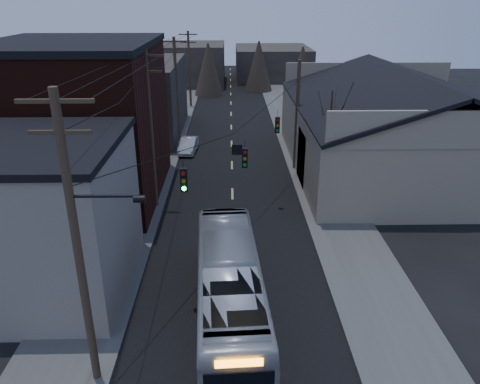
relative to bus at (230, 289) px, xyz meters
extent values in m
cube|color=black|center=(0.20, 23.68, -1.52)|extent=(9.00, 110.00, 0.02)
cube|color=#474744|center=(-6.30, 23.68, -1.47)|extent=(4.00, 110.00, 0.12)
cube|color=#474744|center=(6.70, 23.68, -1.47)|extent=(4.00, 110.00, 0.12)
cube|color=gray|center=(-8.80, 2.68, 1.97)|extent=(8.00, 8.00, 7.00)
cube|color=black|center=(-9.80, 13.68, 3.47)|extent=(10.00, 12.00, 10.00)
cube|color=#2E2925|center=(-9.30, 29.68, 1.97)|extent=(9.00, 14.00, 7.00)
cube|color=gray|center=(13.20, 18.68, 0.97)|extent=(16.00, 20.00, 5.00)
cube|color=black|center=(9.20, 18.68, 4.77)|extent=(8.16, 20.60, 2.86)
cube|color=black|center=(17.20, 18.68, 4.77)|extent=(8.16, 20.60, 2.86)
cube|color=#2E2925|center=(-5.80, 58.68, 1.47)|extent=(10.00, 12.00, 6.00)
cube|color=#2E2925|center=(7.20, 63.68, 0.97)|extent=(12.00, 14.00, 5.00)
cone|color=black|center=(6.70, 13.68, 2.07)|extent=(0.40, 0.40, 7.20)
cylinder|color=#382B1E|center=(-4.80, -3.32, 3.72)|extent=(0.28, 0.28, 10.50)
cube|color=#382B1E|center=(-4.80, -3.32, 8.57)|extent=(2.20, 0.12, 0.12)
cylinder|color=#382B1E|center=(-4.80, 11.68, 3.47)|extent=(0.28, 0.28, 10.00)
cube|color=#382B1E|center=(-4.80, 11.68, 8.07)|extent=(2.20, 0.12, 0.12)
cylinder|color=#382B1E|center=(-4.80, 26.68, 3.22)|extent=(0.28, 0.28, 9.50)
cube|color=#382B1E|center=(-4.80, 26.68, 7.57)|extent=(2.20, 0.12, 0.12)
cylinder|color=#382B1E|center=(-4.80, 41.68, 2.97)|extent=(0.28, 0.28, 9.00)
cube|color=#382B1E|center=(-4.80, 41.68, 7.07)|extent=(2.20, 0.12, 0.12)
cylinder|color=#382B1E|center=(5.20, 18.68, 2.72)|extent=(0.28, 0.28, 8.50)
cube|color=black|center=(-1.80, 1.18, 4.42)|extent=(0.28, 0.20, 1.00)
cube|color=black|center=(0.80, 5.68, 3.82)|extent=(0.28, 0.20, 1.00)
cube|color=black|center=(3.00, 11.68, 3.92)|extent=(0.28, 0.20, 1.00)
imported|color=#A8ADB4|center=(0.00, 0.00, 0.00)|extent=(3.15, 11.08, 3.05)
imported|color=#AEB1B6|center=(-3.62, 23.25, -0.89)|extent=(1.66, 3.94, 1.26)
camera|label=1|loc=(0.09, -16.42, 11.29)|focal=35.00mm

